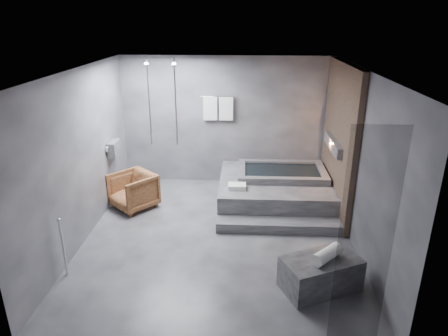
{
  "coord_description": "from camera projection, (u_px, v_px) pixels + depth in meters",
  "views": [
    {
      "loc": [
        0.4,
        -6.01,
        3.56
      ],
      "look_at": [
        0.08,
        0.3,
        1.15
      ],
      "focal_mm": 32.0,
      "sensor_mm": 36.0,
      "label": 1
    }
  ],
  "objects": [
    {
      "name": "deck_towel",
      "position": [
        237.0,
        186.0,
        7.54
      ],
      "size": [
        0.33,
        0.25,
        0.09
      ],
      "primitive_type": "cube",
      "rotation": [
        0.0,
        0.0,
        0.01
      ],
      "color": "white",
      "rests_on": "tub_deck"
    },
    {
      "name": "room",
      "position": [
        243.0,
        136.0,
        6.48
      ],
      "size": [
        5.0,
        5.04,
        2.82
      ],
      "color": "#313134",
      "rests_on": "ground"
    },
    {
      "name": "tub_deck",
      "position": [
        274.0,
        190.0,
        8.11
      ],
      "size": [
        2.2,
        2.0,
        0.5
      ],
      "primitive_type": "cube",
      "color": "#363639",
      "rests_on": "ground"
    },
    {
      "name": "driftwood_chair",
      "position": [
        133.0,
        191.0,
        7.82
      ],
      "size": [
        1.08,
        1.08,
        0.71
      ],
      "primitive_type": "imported",
      "rotation": [
        0.0,
        0.0,
        -0.73
      ],
      "color": "#462411",
      "rests_on": "ground"
    },
    {
      "name": "concrete_bench",
      "position": [
        320.0,
        274.0,
        5.5
      ],
      "size": [
        1.19,
        0.95,
        0.47
      ],
      "primitive_type": "cube",
      "rotation": [
        0.0,
        0.0,
        0.42
      ],
      "color": "#2D2D2F",
      "rests_on": "ground"
    },
    {
      "name": "tub_step",
      "position": [
        278.0,
        225.0,
        7.06
      ],
      "size": [
        2.2,
        0.36,
        0.18
      ],
      "primitive_type": "cube",
      "color": "#363639",
      "rests_on": "ground"
    },
    {
      "name": "rolled_towel",
      "position": [
        327.0,
        254.0,
        5.37
      ],
      "size": [
        0.47,
        0.47,
        0.18
      ],
      "primitive_type": "cylinder",
      "rotation": [
        0.0,
        1.57,
        0.78
      ],
      "color": "white",
      "rests_on": "concrete_bench"
    }
  ]
}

